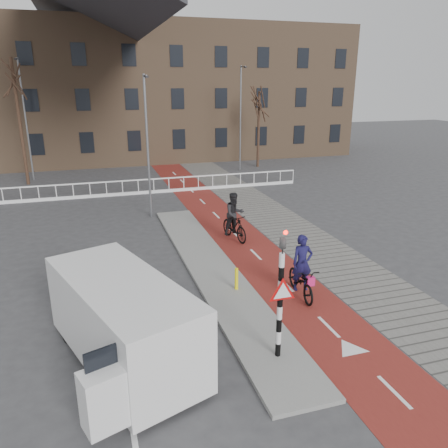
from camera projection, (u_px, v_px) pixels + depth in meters
name	position (u px, v px, depth m)	size (l,w,h in m)	color
ground	(269.00, 318.00, 13.47)	(120.00, 120.00, 0.00)	#38383A
bike_lane	(221.00, 220.00, 22.98)	(2.50, 60.00, 0.01)	maroon
sidewalk	(271.00, 216.00, 23.76)	(3.00, 60.00, 0.01)	slate
curb_island	(212.00, 269.00, 16.89)	(1.80, 16.00, 0.12)	gray
traffic_signal	(281.00, 291.00, 10.85)	(0.80, 0.80, 3.68)	black
bollard	(236.00, 279.00, 14.99)	(0.12, 0.12, 0.78)	#FEEA0E
cyclist_near	(301.00, 276.00, 14.67)	(0.93, 2.17, 2.17)	black
cyclist_far	(234.00, 221.00, 19.91)	(1.09, 2.18, 2.22)	black
van	(123.00, 320.00, 11.08)	(3.77, 5.69, 2.27)	silver
railing	(90.00, 193.00, 27.41)	(28.00, 0.10, 0.99)	silver
townhouse_row	(103.00, 72.00, 39.27)	(46.00, 10.00, 15.90)	#7F6047
tree_mid	(20.00, 123.00, 29.80)	(0.22, 0.22, 8.51)	#301D15
tree_right	(259.00, 130.00, 36.67)	(0.22, 0.22, 6.23)	#301D15
streetlight_near	(148.00, 149.00, 22.53)	(0.12, 0.12, 7.34)	slate
streetlight_left	(26.00, 121.00, 31.31)	(0.12, 0.12, 8.56)	slate
streetlight_right	(240.00, 120.00, 34.97)	(0.12, 0.12, 8.17)	slate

